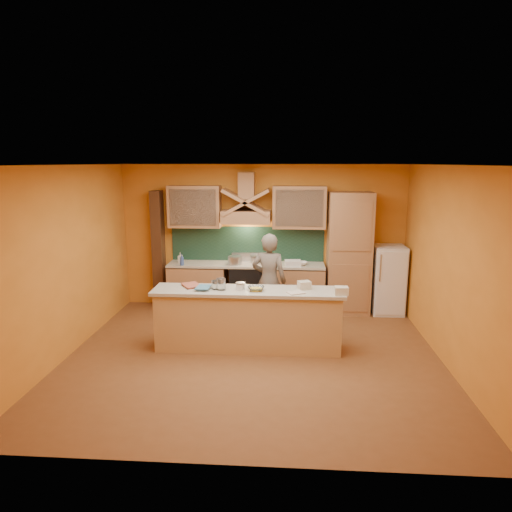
# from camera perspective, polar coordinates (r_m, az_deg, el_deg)

# --- Properties ---
(floor) EXTENTS (5.50, 5.00, 0.01)m
(floor) POSITION_cam_1_polar(r_m,az_deg,el_deg) (6.95, -0.36, -12.42)
(floor) COLOR brown
(floor) RESTS_ON ground
(ceiling) EXTENTS (5.50, 5.00, 0.01)m
(ceiling) POSITION_cam_1_polar(r_m,az_deg,el_deg) (6.35, -0.39, 11.32)
(ceiling) COLOR white
(ceiling) RESTS_ON wall_back
(wall_back) EXTENTS (5.50, 0.02, 2.80)m
(wall_back) POSITION_cam_1_polar(r_m,az_deg,el_deg) (8.96, 0.83, 2.43)
(wall_back) COLOR orange
(wall_back) RESTS_ON floor
(wall_front) EXTENTS (5.50, 0.02, 2.80)m
(wall_front) POSITION_cam_1_polar(r_m,az_deg,el_deg) (4.12, -3.03, -8.79)
(wall_front) COLOR orange
(wall_front) RESTS_ON floor
(wall_left) EXTENTS (0.02, 5.00, 2.80)m
(wall_left) POSITION_cam_1_polar(r_m,az_deg,el_deg) (7.25, -22.60, -0.68)
(wall_left) COLOR orange
(wall_left) RESTS_ON floor
(wall_right) EXTENTS (0.02, 5.00, 2.80)m
(wall_right) POSITION_cam_1_polar(r_m,az_deg,el_deg) (6.88, 23.13, -1.36)
(wall_right) COLOR orange
(wall_right) RESTS_ON floor
(base_cabinet_left) EXTENTS (1.10, 0.60, 0.86)m
(base_cabinet_left) POSITION_cam_1_polar(r_m,az_deg,el_deg) (9.03, -7.26, -3.89)
(base_cabinet_left) COLOR #AF7A50
(base_cabinet_left) RESTS_ON floor
(base_cabinet_right) EXTENTS (1.10, 0.60, 0.86)m
(base_cabinet_right) POSITION_cam_1_polar(r_m,az_deg,el_deg) (8.87, 4.91, -4.14)
(base_cabinet_right) COLOR #AF7A50
(base_cabinet_right) RESTS_ON floor
(counter_top) EXTENTS (3.00, 0.62, 0.04)m
(counter_top) POSITION_cam_1_polar(r_m,az_deg,el_deg) (8.78, -1.24, -1.08)
(counter_top) COLOR #B5AC99
(counter_top) RESTS_ON base_cabinet_left
(stove) EXTENTS (0.60, 0.58, 0.90)m
(stove) POSITION_cam_1_polar(r_m,az_deg,el_deg) (8.89, -1.23, -3.91)
(stove) COLOR black
(stove) RESTS_ON floor
(backsplash) EXTENTS (3.00, 0.03, 0.70)m
(backsplash) POSITION_cam_1_polar(r_m,az_deg,el_deg) (8.99, -1.09, 1.49)
(backsplash) COLOR #163124
(backsplash) RESTS_ON wall_back
(range_hood) EXTENTS (0.92, 0.50, 0.24)m
(range_hood) POSITION_cam_1_polar(r_m,az_deg,el_deg) (8.68, -1.24, 4.93)
(range_hood) COLOR #AF7A50
(range_hood) RESTS_ON wall_back
(hood_chimney) EXTENTS (0.30, 0.30, 0.50)m
(hood_chimney) POSITION_cam_1_polar(r_m,az_deg,el_deg) (8.73, -1.20, 8.79)
(hood_chimney) COLOR #AF7A50
(hood_chimney) RESTS_ON wall_back
(upper_cabinet_left) EXTENTS (1.00, 0.35, 0.80)m
(upper_cabinet_left) POSITION_cam_1_polar(r_m,az_deg,el_deg) (8.88, -7.68, 6.15)
(upper_cabinet_left) COLOR #AF7A50
(upper_cabinet_left) RESTS_ON wall_back
(upper_cabinet_right) EXTENTS (1.00, 0.35, 0.80)m
(upper_cabinet_right) POSITION_cam_1_polar(r_m,az_deg,el_deg) (8.70, 5.41, 6.09)
(upper_cabinet_right) COLOR #AF7A50
(upper_cabinet_right) RESTS_ON wall_back
(pantry_column) EXTENTS (0.80, 0.60, 2.30)m
(pantry_column) POSITION_cam_1_polar(r_m,az_deg,el_deg) (8.77, 11.54, 0.34)
(pantry_column) COLOR #AF7A50
(pantry_column) RESTS_ON floor
(fridge) EXTENTS (0.58, 0.60, 1.30)m
(fridge) POSITION_cam_1_polar(r_m,az_deg,el_deg) (9.01, 16.15, -2.85)
(fridge) COLOR white
(fridge) RESTS_ON floor
(trim_column_left) EXTENTS (0.20, 0.30, 2.30)m
(trim_column_left) POSITION_cam_1_polar(r_m,az_deg,el_deg) (9.20, -12.09, 0.83)
(trim_column_left) COLOR #472816
(trim_column_left) RESTS_ON floor
(island_body) EXTENTS (2.80, 0.55, 0.88)m
(island_body) POSITION_cam_1_polar(r_m,az_deg,el_deg) (7.07, -1.00, -8.15)
(island_body) COLOR tan
(island_body) RESTS_ON floor
(island_top) EXTENTS (2.90, 0.62, 0.05)m
(island_top) POSITION_cam_1_polar(r_m,az_deg,el_deg) (6.93, -1.01, -4.41)
(island_top) COLOR #B5AC99
(island_top) RESTS_ON island_body
(person) EXTENTS (0.67, 0.50, 1.66)m
(person) POSITION_cam_1_polar(r_m,az_deg,el_deg) (7.87, 1.63, -3.13)
(person) COLOR #70665B
(person) RESTS_ON floor
(pot_large) EXTENTS (0.32, 0.32, 0.17)m
(pot_large) POSITION_cam_1_polar(r_m,az_deg,el_deg) (8.70, -2.66, -0.66)
(pot_large) COLOR #AFB0B6
(pot_large) RESTS_ON stove
(pot_small) EXTENTS (0.22, 0.22, 0.14)m
(pot_small) POSITION_cam_1_polar(r_m,az_deg,el_deg) (8.81, -0.10, -0.56)
(pot_small) COLOR #BCBCC3
(pot_small) RESTS_ON stove
(soap_bottle_a) EXTENTS (0.09, 0.09, 0.19)m
(soap_bottle_a) POSITION_cam_1_polar(r_m,az_deg,el_deg) (8.98, -9.44, -0.19)
(soap_bottle_a) COLOR beige
(soap_bottle_a) RESTS_ON counter_top
(soap_bottle_b) EXTENTS (0.12, 0.12, 0.22)m
(soap_bottle_b) POSITION_cam_1_polar(r_m,az_deg,el_deg) (8.72, -9.26, -0.46)
(soap_bottle_b) COLOR #334C8E
(soap_bottle_b) RESTS_ON counter_top
(bowl_back) EXTENTS (0.24, 0.24, 0.07)m
(bowl_back) POSITION_cam_1_polar(r_m,az_deg,el_deg) (8.69, 5.75, -0.92)
(bowl_back) COLOR white
(bowl_back) RESTS_ON counter_top
(dish_rack) EXTENTS (0.31, 0.26, 0.11)m
(dish_rack) POSITION_cam_1_polar(r_m,az_deg,el_deg) (8.60, 4.63, -0.90)
(dish_rack) COLOR white
(dish_rack) RESTS_ON counter_top
(book_lower) EXTENTS (0.38, 0.41, 0.03)m
(book_lower) POSITION_cam_1_polar(r_m,az_deg,el_deg) (7.12, -8.98, -3.77)
(book_lower) COLOR #A9513C
(book_lower) RESTS_ON island_top
(book_upper) EXTENTS (0.23, 0.30, 0.02)m
(book_upper) POSITION_cam_1_polar(r_m,az_deg,el_deg) (6.99, -7.44, -3.87)
(book_upper) COLOR teal
(book_upper) RESTS_ON island_top
(jar_large) EXTENTS (0.16, 0.16, 0.18)m
(jar_large) POSITION_cam_1_polar(r_m,az_deg,el_deg) (6.90, -4.39, -3.53)
(jar_large) COLOR silver
(jar_large) RESTS_ON island_top
(jar_small) EXTENTS (0.14, 0.14, 0.13)m
(jar_small) POSITION_cam_1_polar(r_m,az_deg,el_deg) (6.95, -5.11, -3.62)
(jar_small) COLOR silver
(jar_small) RESTS_ON island_top
(kitchen_scale) EXTENTS (0.13, 0.13, 0.09)m
(kitchen_scale) POSITION_cam_1_polar(r_m,az_deg,el_deg) (6.91, -1.98, -3.86)
(kitchen_scale) COLOR white
(kitchen_scale) RESTS_ON island_top
(mixing_bowl) EXTENTS (0.26, 0.26, 0.06)m
(mixing_bowl) POSITION_cam_1_polar(r_m,az_deg,el_deg) (6.86, -0.01, -4.08)
(mixing_bowl) COLOR silver
(mixing_bowl) RESTS_ON island_top
(cloth) EXTENTS (0.29, 0.26, 0.02)m
(cloth) POSITION_cam_1_polar(r_m,az_deg,el_deg) (6.75, 5.01, -4.59)
(cloth) COLOR beige
(cloth) RESTS_ON island_top
(grocery_bag_a) EXTENTS (0.22, 0.20, 0.12)m
(grocery_bag_a) POSITION_cam_1_polar(r_m,az_deg,el_deg) (6.98, 6.06, -3.63)
(grocery_bag_a) COLOR beige
(grocery_bag_a) RESTS_ON island_top
(grocery_bag_b) EXTENTS (0.19, 0.15, 0.12)m
(grocery_bag_b) POSITION_cam_1_polar(r_m,az_deg,el_deg) (6.76, 10.63, -4.29)
(grocery_bag_b) COLOR beige
(grocery_bag_b) RESTS_ON island_top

